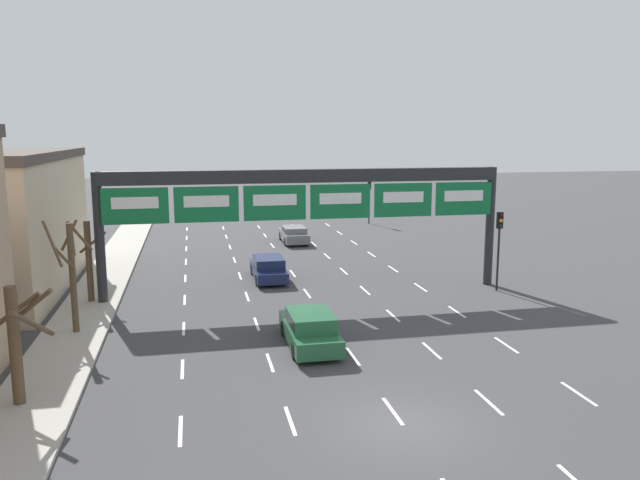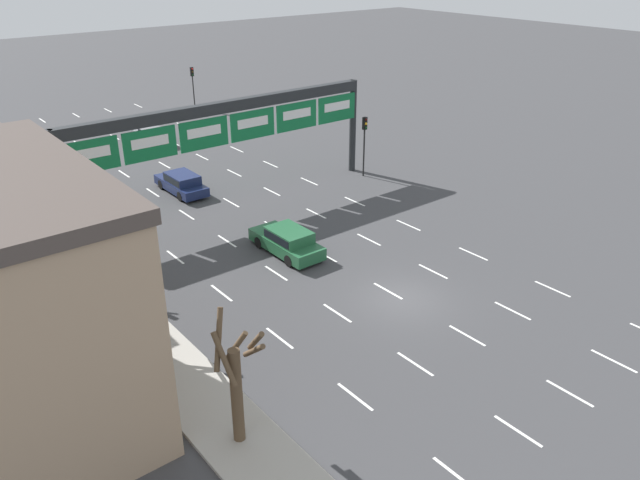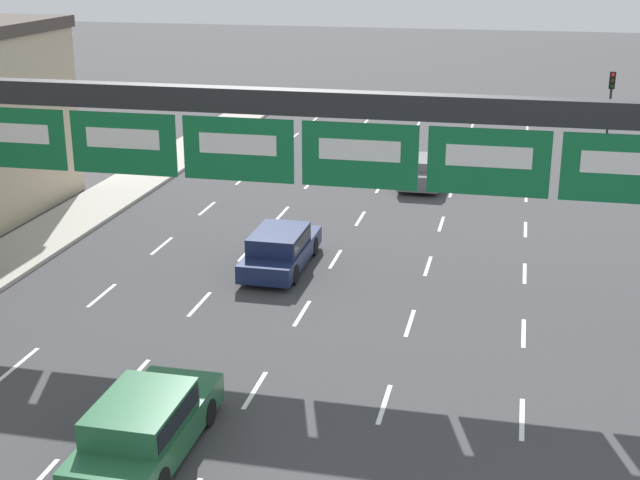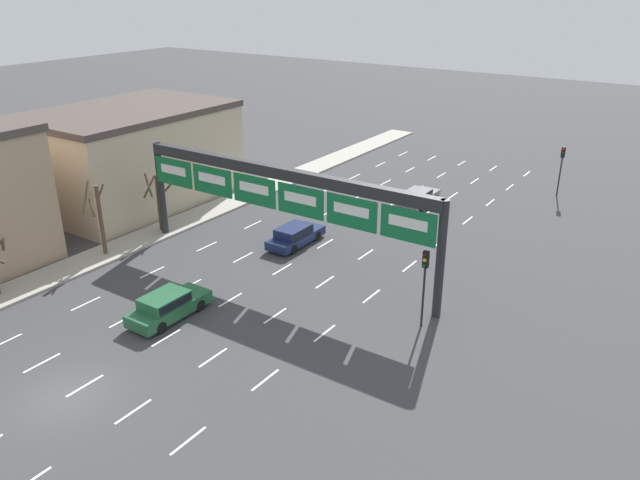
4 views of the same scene
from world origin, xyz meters
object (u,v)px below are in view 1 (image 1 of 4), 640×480
at_px(car_navy, 269,267).
at_px(traffic_light_near_gantry, 369,192).
at_px(car_green, 310,328).
at_px(tree_bare_third, 71,272).
at_px(tree_bare_closest, 87,257).
at_px(car_grey, 294,234).
at_px(tree_bare_second, 18,338).
at_px(traffic_light_mid_block, 499,235).
at_px(sign_gantry, 307,193).

relative_size(car_navy, traffic_light_near_gantry, 1.13).
distance_m(car_green, tree_bare_third, 10.61).
height_order(car_navy, traffic_light_near_gantry, traffic_light_near_gantry).
xyz_separation_m(car_navy, car_green, (0.23, -12.15, 0.04)).
xyz_separation_m(traffic_light_near_gantry, tree_bare_closest, (-22.08, -24.70, -0.59)).
bearing_deg(car_grey, tree_bare_second, -115.53).
distance_m(traffic_light_near_gantry, tree_bare_third, 37.10).
bearing_deg(traffic_light_mid_block, car_navy, 156.78).
distance_m(car_grey, traffic_light_near_gantry, 12.80).
distance_m(sign_gantry, traffic_light_mid_block, 10.88).
height_order(sign_gantry, car_grey, sign_gantry).
height_order(car_grey, tree_bare_second, tree_bare_second).
bearing_deg(traffic_light_near_gantry, car_grey, -134.65).
height_order(traffic_light_near_gantry, traffic_light_mid_block, traffic_light_mid_block).
relative_size(sign_gantry, car_grey, 4.71).
distance_m(car_navy, traffic_light_mid_block, 13.48).
distance_m(tree_bare_closest, tree_bare_second, 12.45).
height_order(sign_gantry, car_green, sign_gantry).
bearing_deg(tree_bare_third, sign_gantry, 23.56).
distance_m(traffic_light_near_gantry, tree_bare_closest, 33.13).
distance_m(traffic_light_mid_block, tree_bare_third, 22.05).
xyz_separation_m(car_grey, tree_bare_third, (-13.11, -20.95, 2.10)).
bearing_deg(traffic_light_near_gantry, traffic_light_mid_block, -90.40).
height_order(sign_gantry, tree_bare_second, sign_gantry).
relative_size(car_grey, car_green, 0.96).
bearing_deg(car_grey, tree_bare_closest, -130.04).
relative_size(traffic_light_near_gantry, tree_bare_third, 0.87).
relative_size(sign_gantry, car_navy, 4.53).
bearing_deg(traffic_light_mid_block, tree_bare_closest, 175.42).
distance_m(car_navy, traffic_light_near_gantry, 24.68).
distance_m(car_green, tree_bare_closest, 13.30).
height_order(car_green, tree_bare_third, tree_bare_third).
distance_m(tree_bare_second, tree_bare_third, 7.27).
xyz_separation_m(sign_gantry, traffic_light_mid_block, (10.52, -1.46, -2.36)).
height_order(car_grey, car_navy, car_navy).
xyz_separation_m(car_grey, tree_bare_second, (-13.47, -28.19, 1.59)).
xyz_separation_m(sign_gantry, car_navy, (-1.67, 3.77, -4.77)).
distance_m(car_navy, tree_bare_second, 18.83).
xyz_separation_m(car_navy, tree_bare_second, (-9.94, -15.92, 1.55)).
bearing_deg(car_grey, traffic_light_near_gantry, 45.35).
xyz_separation_m(car_grey, car_navy, (-3.53, -12.27, 0.04)).
xyz_separation_m(car_navy, tree_bare_third, (-9.58, -8.68, 2.06)).
bearing_deg(car_grey, car_navy, -106.06).
xyz_separation_m(traffic_light_near_gantry, tree_bare_second, (-22.31, -37.15, -0.77)).
bearing_deg(tree_bare_second, car_navy, 58.04).
xyz_separation_m(sign_gantry, tree_bare_second, (-11.61, -12.15, -3.23)).
xyz_separation_m(sign_gantry, tree_bare_third, (-11.25, -4.91, -2.72)).
relative_size(tree_bare_closest, tree_bare_second, 1.10).
height_order(sign_gantry, traffic_light_mid_block, sign_gantry).
relative_size(car_grey, traffic_light_mid_block, 1.05).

